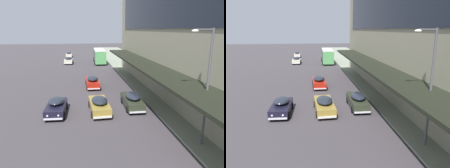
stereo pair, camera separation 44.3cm
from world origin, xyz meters
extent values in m
cube|color=#539D58|center=(3.86, 46.63, 1.74)|extent=(2.72, 9.41, 2.77)
cube|color=black|center=(3.86, 46.63, 2.07)|extent=(2.74, 8.67, 1.22)
cube|color=silver|center=(3.86, 46.63, 3.17)|extent=(2.62, 9.41, 0.12)
cube|color=black|center=(4.01, 51.34, 2.87)|extent=(1.22, 0.10, 0.36)
cylinder|color=black|center=(2.74, 49.84, 0.50)|extent=(0.28, 1.01, 1.00)
cylinder|color=black|center=(5.18, 49.77, 0.50)|extent=(0.28, 1.01, 1.00)
cylinder|color=black|center=(2.56, 43.77, 0.50)|extent=(0.28, 1.01, 1.00)
cylinder|color=black|center=(4.99, 43.70, 0.50)|extent=(0.28, 1.01, 1.00)
cube|color=black|center=(-3.36, 14.81, 0.60)|extent=(1.89, 4.21, 0.77)
ellipsoid|color=#1E232D|center=(-3.35, 15.02, 1.24)|extent=(1.59, 2.34, 0.56)
cube|color=silver|center=(-3.47, 12.70, 0.37)|extent=(1.60, 0.20, 0.14)
cube|color=silver|center=(-3.25, 16.92, 0.37)|extent=(1.60, 0.20, 0.14)
sphere|color=silver|center=(-3.00, 12.71, 0.65)|extent=(0.18, 0.18, 0.18)
sphere|color=silver|center=(-3.93, 12.75, 0.65)|extent=(0.18, 0.18, 0.18)
cylinder|color=black|center=(-2.58, 13.49, 0.32)|extent=(0.17, 0.65, 0.64)
cylinder|color=black|center=(-4.27, 13.58, 0.32)|extent=(0.17, 0.65, 0.64)
cylinder|color=black|center=(-2.45, 16.05, 0.32)|extent=(0.17, 0.65, 0.64)
cylinder|color=black|center=(-4.14, 16.13, 0.32)|extent=(0.17, 0.65, 0.64)
cube|color=beige|center=(-3.81, 59.14, 0.61)|extent=(1.84, 4.71, 0.78)
ellipsoid|color=#1E232D|center=(-3.82, 59.37, 1.25)|extent=(1.57, 2.61, 0.55)
cube|color=silver|center=(-3.73, 56.77, 0.37)|extent=(1.60, 0.18, 0.14)
cube|color=silver|center=(-3.89, 61.52, 0.37)|extent=(1.60, 0.18, 0.14)
sphere|color=silver|center=(-3.27, 56.81, 0.66)|extent=(0.18, 0.18, 0.18)
sphere|color=silver|center=(-4.19, 56.78, 0.66)|extent=(0.18, 0.18, 0.18)
cylinder|color=black|center=(-2.92, 57.73, 0.32)|extent=(0.16, 0.64, 0.64)
cylinder|color=black|center=(-4.60, 57.67, 0.32)|extent=(0.16, 0.64, 0.64)
cylinder|color=black|center=(-3.02, 60.61, 0.32)|extent=(0.16, 0.64, 0.64)
cylinder|color=black|center=(-4.70, 60.55, 0.32)|extent=(0.16, 0.64, 0.64)
cube|color=beige|center=(-3.42, 46.49, 0.63)|extent=(1.87, 4.29, 0.82)
ellipsoid|color=#1E232D|center=(-3.42, 46.71, 1.29)|extent=(1.62, 2.37, 0.54)
cube|color=silver|center=(-3.45, 44.31, 0.37)|extent=(1.72, 0.14, 0.14)
cube|color=silver|center=(-3.39, 48.68, 0.37)|extent=(1.72, 0.14, 0.14)
sphere|color=silver|center=(-2.95, 44.34, 0.68)|extent=(0.18, 0.18, 0.18)
sphere|color=silver|center=(-3.95, 44.35, 0.68)|extent=(0.18, 0.18, 0.18)
cylinder|color=black|center=(-2.53, 45.16, 0.32)|extent=(0.15, 0.64, 0.64)
cylinder|color=black|center=(-4.34, 45.19, 0.32)|extent=(0.15, 0.64, 0.64)
cylinder|color=black|center=(-2.50, 47.80, 0.32)|extent=(0.15, 0.64, 0.64)
cylinder|color=black|center=(-4.31, 47.83, 0.32)|extent=(0.15, 0.64, 0.64)
cube|color=olive|center=(0.71, 14.77, 0.61)|extent=(1.88, 4.65, 0.79)
ellipsoid|color=#1E232D|center=(0.72, 14.54, 1.26)|extent=(1.60, 2.58, 0.56)
cube|color=silver|center=(0.62, 17.11, 0.37)|extent=(1.63, 0.18, 0.14)
cube|color=silver|center=(0.80, 12.42, 0.37)|extent=(1.63, 0.18, 0.14)
sphere|color=silver|center=(0.15, 17.06, 0.66)|extent=(0.18, 0.18, 0.18)
sphere|color=silver|center=(1.09, 17.10, 0.66)|extent=(0.18, 0.18, 0.18)
cylinder|color=black|center=(-0.20, 16.15, 0.32)|extent=(0.16, 0.64, 0.64)
cylinder|color=black|center=(1.51, 16.22, 0.32)|extent=(0.16, 0.64, 0.64)
cylinder|color=black|center=(-0.09, 13.31, 0.32)|extent=(0.16, 0.64, 0.64)
cylinder|color=black|center=(1.62, 13.38, 0.32)|extent=(0.16, 0.64, 0.64)
cube|color=#2D3323|center=(4.18, 15.49, 0.63)|extent=(1.69, 4.63, 0.81)
ellipsoid|color=#1E232D|center=(4.18, 15.26, 1.31)|extent=(1.47, 2.56, 0.61)
cube|color=silver|center=(4.22, 17.84, 0.37)|extent=(1.54, 0.14, 0.14)
cube|color=silver|center=(4.14, 13.14, 0.37)|extent=(1.54, 0.14, 0.14)
sphere|color=silver|center=(3.77, 17.82, 0.68)|extent=(0.18, 0.18, 0.18)
sphere|color=silver|center=(4.66, 17.81, 0.68)|extent=(0.18, 0.18, 0.18)
cylinder|color=black|center=(3.39, 16.93, 0.32)|extent=(0.15, 0.64, 0.64)
cylinder|color=black|center=(5.01, 16.91, 0.32)|extent=(0.15, 0.64, 0.64)
cylinder|color=black|center=(3.35, 14.08, 0.32)|extent=(0.15, 0.64, 0.64)
cylinder|color=black|center=(4.97, 14.05, 0.32)|extent=(0.15, 0.64, 0.64)
cube|color=#A71D10|center=(0.71, 24.37, 0.62)|extent=(1.70, 4.71, 0.79)
ellipsoid|color=#1E232D|center=(0.71, 24.14, 1.28)|extent=(1.50, 2.59, 0.60)
cube|color=silver|center=(0.70, 26.77, 0.37)|extent=(1.61, 0.12, 0.14)
cube|color=silver|center=(0.71, 21.97, 0.37)|extent=(1.61, 0.12, 0.14)
sphere|color=silver|center=(0.24, 26.74, 0.67)|extent=(0.18, 0.18, 0.18)
sphere|color=silver|center=(1.17, 26.75, 0.67)|extent=(0.18, 0.18, 0.18)
cylinder|color=black|center=(-0.14, 25.83, 0.32)|extent=(0.14, 0.64, 0.64)
cylinder|color=black|center=(1.55, 25.83, 0.32)|extent=(0.14, 0.64, 0.64)
cylinder|color=black|center=(-0.14, 22.91, 0.32)|extent=(0.14, 0.64, 0.64)
cylinder|color=black|center=(1.56, 22.92, 0.32)|extent=(0.14, 0.64, 0.64)
cylinder|color=#4C4C51|center=(7.06, 7.25, 4.04)|extent=(0.16, 0.16, 7.79)
cylinder|color=#4C4C51|center=(6.46, 7.25, 7.84)|extent=(1.20, 0.10, 0.10)
ellipsoid|color=silver|center=(5.86, 7.25, 7.76)|extent=(0.44, 0.28, 0.20)
camera|label=1|loc=(-1.12, -5.27, 7.86)|focal=35.00mm
camera|label=2|loc=(-0.69, -5.33, 7.86)|focal=35.00mm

